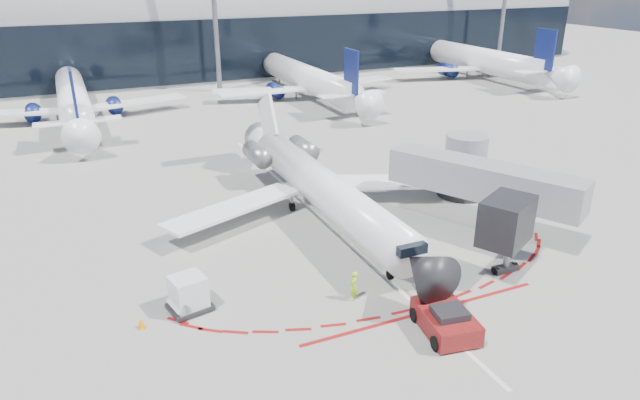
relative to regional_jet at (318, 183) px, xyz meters
name	(u,v)px	position (x,y,z in m)	size (l,w,h in m)	color
ground	(330,227)	(-0.13, -2.41, -2.35)	(260.00, 260.00, 0.00)	gray
apron_centerline	(318,216)	(-0.13, -0.41, -2.35)	(0.25, 40.00, 0.01)	silver
apron_stop_bar	(424,312)	(-0.13, -13.91, -2.35)	(14.00, 0.25, 0.01)	maroon
terminal_building	(158,21)	(-0.13, 62.56, 6.17)	(150.00, 24.15, 24.00)	#9B9EA1
jet_bridge	(477,180)	(9.67, -5.42, 0.66)	(10.03, 15.20, 4.90)	#909398
regional_jet	(318,183)	(0.00, 0.00, 0.00)	(22.80, 28.11, 7.04)	white
pushback_tug	(446,320)	(-0.13, -15.73, -1.70)	(2.90, 5.79, 1.48)	#61120D
ramp_worker	(354,286)	(-2.91, -11.31, -1.50)	(0.62, 0.41, 1.71)	#BDFF1A
uld_container	(189,294)	(-11.16, -8.70, -1.39)	(2.39, 2.15, 1.95)	black
safety_cone_left	(141,323)	(-13.70, -9.33, -2.08)	(0.40, 0.40, 0.55)	orange
safety_cone_right	(444,336)	(-0.60, -16.32, -2.12)	(0.34, 0.34, 0.47)	orange
bg_airliner_0	(69,77)	(-14.70, 36.74, 2.52)	(30.11, 31.88, 9.74)	white
bg_airliner_1	(307,60)	(14.90, 37.17, 2.60)	(30.63, 32.44, 9.91)	white
bg_airliner_2	(477,42)	(45.83, 40.50, 3.10)	(33.71, 35.69, 10.91)	white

